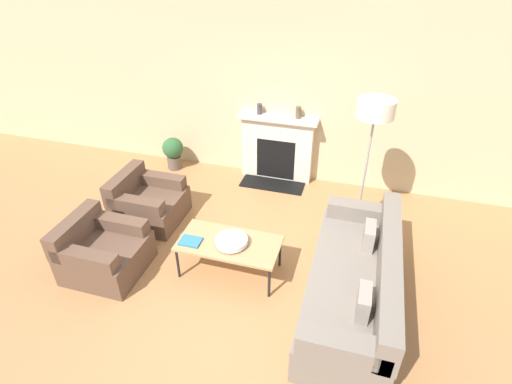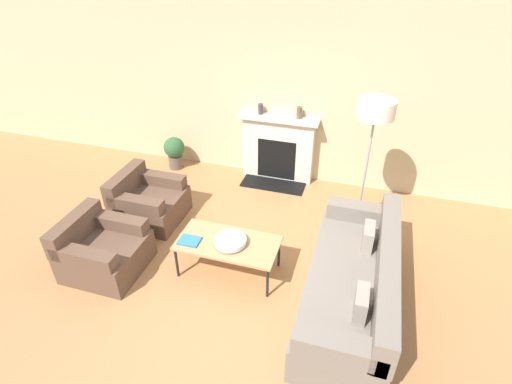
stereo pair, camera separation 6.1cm
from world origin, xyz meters
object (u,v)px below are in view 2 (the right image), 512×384
(mantel_vase_center_left, at_px, (299,113))
(potted_plant, at_px, (175,151))
(armchair_near, at_px, (102,250))
(mantel_vase_left, at_px, (261,109))
(bowl, at_px, (230,241))
(book, at_px, (189,241))
(fireplace, at_px, (278,149))
(coffee_table, at_px, (228,244))
(couch, at_px, (354,283))
(armchair_far, at_px, (148,202))
(floor_lamp, at_px, (375,117))

(mantel_vase_center_left, height_order, potted_plant, mantel_vase_center_left)
(armchair_near, xyz_separation_m, mantel_vase_left, (1.18, 2.75, 0.91))
(bowl, bearing_deg, book, -168.62)
(fireplace, distance_m, potted_plant, 1.81)
(bowl, relative_size, mantel_vase_center_left, 2.02)
(mantel_vase_left, bearing_deg, book, -93.09)
(coffee_table, bearing_deg, potted_plant, 129.72)
(potted_plant, bearing_deg, couch, -34.38)
(armchair_near, bearing_deg, coffee_table, -75.24)
(coffee_table, distance_m, mantel_vase_left, 2.50)
(couch, relative_size, book, 9.07)
(fireplace, relative_size, couch, 0.56)
(coffee_table, xyz_separation_m, mantel_vase_center_left, (0.31, 2.36, 0.77))
(fireplace, xyz_separation_m, armchair_near, (-1.49, -2.73, -0.26))
(mantel_vase_center_left, bearing_deg, book, -106.80)
(book, height_order, mantel_vase_left, mantel_vase_left)
(armchair_far, bearing_deg, fireplace, -41.98)
(fireplace, height_order, armchair_near, fireplace)
(couch, relative_size, floor_lamp, 1.23)
(armchair_far, bearing_deg, mantel_vase_center_left, -47.16)
(mantel_vase_left, height_order, potted_plant, mantel_vase_left)
(couch, relative_size, armchair_far, 2.60)
(armchair_far, distance_m, mantel_vase_left, 2.23)
(fireplace, distance_m, coffee_table, 2.35)
(armchair_far, xyz_separation_m, mantel_vase_left, (1.18, 1.67, 0.91))
(armchair_far, height_order, floor_lamp, floor_lamp)
(armchair_far, relative_size, potted_plant, 1.54)
(fireplace, xyz_separation_m, couch, (1.48, -2.43, -0.23))
(floor_lamp, xyz_separation_m, mantel_vase_center_left, (-1.10, 0.97, -0.44))
(floor_lamp, relative_size, mantel_vase_left, 10.87)
(bowl, bearing_deg, armchair_near, -166.51)
(armchair_near, xyz_separation_m, coffee_table, (1.48, 0.39, 0.15))
(potted_plant, bearing_deg, armchair_near, -83.14)
(bowl, bearing_deg, mantel_vase_left, 98.15)
(fireplace, height_order, bowl, fireplace)
(armchair_far, relative_size, mantel_vase_left, 5.15)
(couch, distance_m, mantel_vase_left, 3.15)
(coffee_table, height_order, bowl, bowl)
(coffee_table, xyz_separation_m, book, (-0.43, -0.12, 0.04))
(armchair_far, xyz_separation_m, floor_lamp, (2.90, 0.70, 1.36))
(couch, bearing_deg, fireplace, -148.68)
(armchair_near, distance_m, floor_lamp, 3.66)
(coffee_table, xyz_separation_m, bowl, (0.04, -0.03, 0.08))
(floor_lamp, xyz_separation_m, mantel_vase_left, (-1.72, 0.97, -0.45))
(floor_lamp, bearing_deg, armchair_far, -166.47)
(mantel_vase_left, distance_m, mantel_vase_center_left, 0.61)
(couch, bearing_deg, coffee_table, -93.29)
(armchair_near, distance_m, coffee_table, 1.54)
(armchair_near, relative_size, floor_lamp, 0.47)
(coffee_table, relative_size, mantel_vase_left, 7.03)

